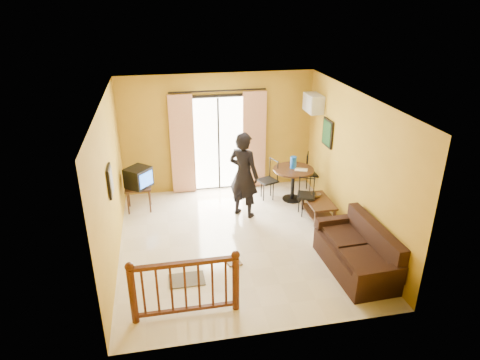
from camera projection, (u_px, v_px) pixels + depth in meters
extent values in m
plane|color=beige|center=(238.00, 240.00, 8.34)|extent=(5.00, 5.00, 0.00)
plane|color=white|center=(238.00, 98.00, 7.20)|extent=(5.00, 5.00, 0.00)
plane|color=#B78C23|center=(218.00, 133.00, 10.01)|extent=(4.50, 0.00, 4.50)
plane|color=#B78C23|center=(274.00, 249.00, 5.53)|extent=(4.50, 0.00, 4.50)
plane|color=#B78C23|center=(110.00, 184.00, 7.37)|extent=(0.00, 5.00, 5.00)
plane|color=#B78C23|center=(354.00, 166.00, 8.16)|extent=(0.00, 5.00, 5.00)
cube|color=black|center=(218.00, 144.00, 10.10)|extent=(1.34, 0.03, 2.34)
cube|color=white|center=(219.00, 144.00, 10.07)|extent=(1.20, 0.04, 2.20)
cube|color=black|center=(219.00, 144.00, 10.05)|extent=(0.04, 0.02, 2.20)
cube|color=beige|center=(182.00, 145.00, 9.85)|extent=(0.55, 0.08, 2.35)
cube|color=beige|center=(254.00, 141.00, 10.15)|extent=(0.55, 0.08, 2.35)
cylinder|color=black|center=(218.00, 91.00, 9.51)|extent=(2.20, 0.04, 0.04)
cube|color=black|center=(138.00, 187.00, 9.31)|extent=(0.56, 0.46, 0.04)
cylinder|color=black|center=(128.00, 203.00, 9.21)|extent=(0.04, 0.04, 0.54)
cylinder|color=black|center=(150.00, 201.00, 9.29)|extent=(0.04, 0.04, 0.54)
cylinder|color=black|center=(129.00, 196.00, 9.54)|extent=(0.04, 0.04, 0.54)
cylinder|color=black|center=(150.00, 194.00, 9.62)|extent=(0.04, 0.04, 0.54)
cube|color=black|center=(138.00, 177.00, 9.22)|extent=(0.65, 0.65, 0.44)
cube|color=#296CF8|center=(146.00, 179.00, 9.11)|extent=(0.27, 0.30, 0.31)
cube|color=black|center=(110.00, 181.00, 7.14)|extent=(0.04, 0.42, 0.52)
cube|color=#615C53|center=(112.00, 181.00, 7.14)|extent=(0.01, 0.34, 0.44)
cylinder|color=black|center=(293.00, 170.00, 9.67)|extent=(0.92, 0.92, 0.04)
cylinder|color=black|center=(293.00, 185.00, 9.83)|extent=(0.08, 0.08, 0.75)
cylinder|color=black|center=(292.00, 199.00, 9.97)|extent=(0.45, 0.45, 0.03)
cylinder|color=blue|center=(293.00, 162.00, 9.66)|extent=(0.15, 0.15, 0.27)
cube|color=beige|center=(301.00, 170.00, 9.60)|extent=(0.33, 0.28, 0.02)
cube|color=silver|center=(314.00, 103.00, 9.58)|extent=(0.30, 0.60, 0.40)
cube|color=gray|center=(307.00, 103.00, 9.55)|extent=(0.02, 0.56, 0.36)
cube|color=black|center=(328.00, 133.00, 9.22)|extent=(0.04, 0.50, 0.60)
cube|color=black|center=(327.00, 133.00, 9.22)|extent=(0.01, 0.42, 0.52)
cube|color=black|center=(319.00, 201.00, 9.04)|extent=(0.51, 0.91, 0.04)
cube|color=black|center=(318.00, 212.00, 9.15)|extent=(0.47, 0.87, 0.03)
cube|color=black|center=(316.00, 219.00, 8.72)|extent=(0.05, 0.05, 0.39)
cube|color=black|center=(334.00, 217.00, 8.79)|extent=(0.05, 0.05, 0.39)
cube|color=black|center=(303.00, 201.00, 9.45)|extent=(0.05, 0.05, 0.39)
cube|color=black|center=(320.00, 200.00, 9.52)|extent=(0.05, 0.05, 0.39)
imported|color=#553B1D|center=(316.00, 195.00, 9.18)|extent=(0.24, 0.24, 0.07)
cube|color=black|center=(355.00, 260.00, 7.38)|extent=(0.91, 1.71, 0.42)
cube|color=black|center=(374.00, 240.00, 7.29)|extent=(0.26, 1.68, 0.58)
cube|color=black|center=(380.00, 277.00, 6.55)|extent=(0.85, 0.20, 0.31)
cube|color=black|center=(337.00, 225.00, 8.02)|extent=(0.85, 0.20, 0.31)
cube|color=black|center=(363.00, 260.00, 6.94)|extent=(0.60, 0.71, 0.10)
cube|color=black|center=(345.00, 237.00, 7.60)|extent=(0.60, 0.71, 0.10)
imported|color=black|center=(244.00, 175.00, 8.93)|extent=(0.81, 0.79, 1.87)
cylinder|color=#471E0F|center=(133.00, 296.00, 6.11)|extent=(0.11, 0.11, 0.92)
cylinder|color=#471E0F|center=(236.00, 284.00, 6.38)|extent=(0.11, 0.11, 0.92)
sphere|color=#471E0F|center=(129.00, 267.00, 5.91)|extent=(0.13, 0.13, 0.13)
sphere|color=#471E0F|center=(236.00, 255.00, 6.17)|extent=(0.13, 0.13, 0.13)
cube|color=#471E0F|center=(184.00, 264.00, 6.06)|extent=(1.55, 0.08, 0.06)
cube|color=#471E0F|center=(187.00, 309.00, 6.39)|extent=(1.55, 0.06, 0.05)
cube|color=#554F44|center=(187.00, 280.00, 7.19)|extent=(0.60, 0.41, 0.02)
cube|color=#553B1D|center=(229.00, 262.00, 7.64)|extent=(0.16, 0.27, 0.03)
cube|color=#553B1D|center=(237.00, 262.00, 7.66)|extent=(0.16, 0.27, 0.03)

